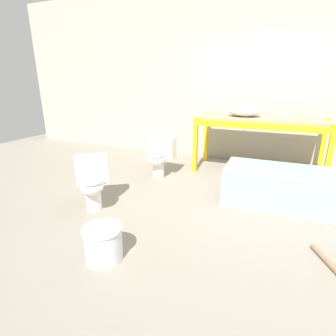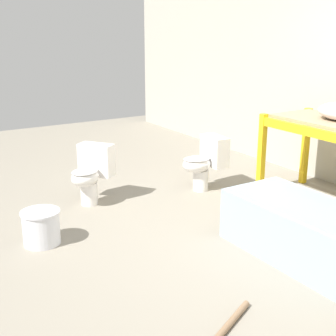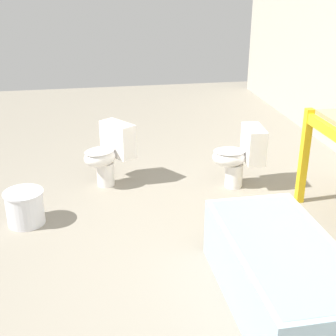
{
  "view_description": "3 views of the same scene",
  "coord_description": "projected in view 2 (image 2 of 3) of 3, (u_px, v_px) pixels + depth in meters",
  "views": [
    {
      "loc": [
        0.37,
        -3.31,
        1.51
      ],
      "look_at": [
        -0.82,
        -0.49,
        0.48
      ],
      "focal_mm": 28.0,
      "sensor_mm": 36.0,
      "label": 1
    },
    {
      "loc": [
        2.92,
        -2.79,
        1.85
      ],
      "look_at": [
        -0.7,
        -0.53,
        0.57
      ],
      "focal_mm": 50.0,
      "sensor_mm": 36.0,
      "label": 2
    },
    {
      "loc": [
        2.89,
        -1.12,
        2.1
      ],
      "look_at": [
        -0.7,
        -0.48,
        0.53
      ],
      "focal_mm": 50.0,
      "sensor_mm": 36.0,
      "label": 3
    }
  ],
  "objects": [
    {
      "name": "loose_pipe",
      "position": [
        230.0,
        323.0,
        3.03
      ],
      "size": [
        0.26,
        0.49,
        0.04
      ],
      "color": "#8C6B4C",
      "rests_on": "ground_plane"
    },
    {
      "name": "bucket_white",
      "position": [
        41.0,
        227.0,
        4.14
      ],
      "size": [
        0.35,
        0.35,
        0.31
      ],
      "color": "silver",
      "rests_on": "ground_plane"
    },
    {
      "name": "toilet_far",
      "position": [
        91.0,
        171.0,
        5.07
      ],
      "size": [
        0.56,
        0.6,
        0.64
      ],
      "rotation": [
        0.0,
        0.0,
        0.62
      ],
      "color": "white",
      "rests_on": "ground_plane"
    },
    {
      "name": "bathtub_main",
      "position": [
        306.0,
        228.0,
        3.87
      ],
      "size": [
        1.42,
        0.7,
        0.46
      ],
      "rotation": [
        0.0,
        0.0,
        0.01
      ],
      "color": "#99B7CC",
      "rests_on": "ground_plane"
    },
    {
      "name": "toilet_near",
      "position": [
        205.0,
        160.0,
        5.49
      ],
      "size": [
        0.4,
        0.53,
        0.64
      ],
      "rotation": [
        0.0,
        0.0,
        -0.08
      ],
      "color": "white",
      "rests_on": "ground_plane"
    },
    {
      "name": "ground_plane",
      "position": [
        257.0,
        237.0,
        4.32
      ],
      "size": [
        12.0,
        12.0,
        0.0
      ],
      "primitive_type": "plane",
      "color": "gray"
    }
  ]
}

